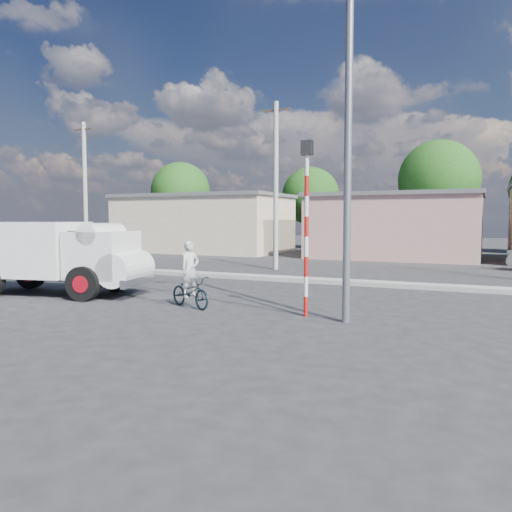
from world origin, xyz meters
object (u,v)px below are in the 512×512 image
at_px(streetlight, 342,109).
at_px(truck, 59,255).
at_px(traffic_pole, 307,213).
at_px(bicycle, 190,292).
at_px(cyclist, 190,280).

bearing_deg(streetlight, truck, 177.58).
xyz_separation_m(traffic_pole, streetlight, (0.94, -0.30, 2.37)).
height_order(truck, bicycle, truck).
distance_m(traffic_pole, streetlight, 2.56).
height_order(truck, traffic_pole, traffic_pole).
xyz_separation_m(bicycle, streetlight, (4.23, -0.13, 4.52)).
bearing_deg(traffic_pole, streetlight, -17.73).
xyz_separation_m(bicycle, traffic_pole, (3.30, 0.17, 2.16)).
bearing_deg(streetlight, bicycle, 178.28).
xyz_separation_m(cyclist, streetlight, (4.23, -0.13, 4.19)).
distance_m(bicycle, streetlight, 6.20).
bearing_deg(bicycle, truck, 110.37).
relative_size(bicycle, cyclist, 1.09).
height_order(bicycle, streetlight, streetlight).
distance_m(truck, cyclist, 5.16).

